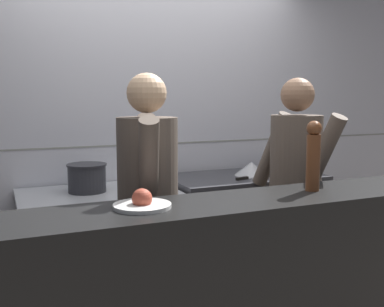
{
  "coord_description": "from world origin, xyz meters",
  "views": [
    {
      "loc": [
        -1.15,
        -2.11,
        1.52
      ],
      "look_at": [
        0.02,
        0.6,
        1.15
      ],
      "focal_mm": 42.0,
      "sensor_mm": 36.0,
      "label": 1
    }
  ],
  "objects_px": {
    "oven_range": "(100,253)",
    "chef_head_cook": "(148,206)",
    "chefs_knife": "(250,178)",
    "chef_sous": "(295,190)",
    "stock_pot": "(87,177)",
    "plated_dish_main": "(142,203)",
    "pepper_mill": "(313,154)",
    "mixing_bowl_steel": "(251,169)"
  },
  "relations": [
    {
      "from": "oven_range",
      "to": "chef_head_cook",
      "type": "xyz_separation_m",
      "value": [
        0.14,
        -0.68,
        0.48
      ]
    },
    {
      "from": "oven_range",
      "to": "chef_head_cook",
      "type": "relative_size",
      "value": 0.64
    },
    {
      "from": "chefs_knife",
      "to": "chef_head_cook",
      "type": "relative_size",
      "value": 0.21
    },
    {
      "from": "chef_sous",
      "to": "stock_pot",
      "type": "bearing_deg",
      "value": 134.93
    },
    {
      "from": "plated_dish_main",
      "to": "chef_sous",
      "type": "relative_size",
      "value": 0.16
    },
    {
      "from": "pepper_mill",
      "to": "chefs_knife",
      "type": "bearing_deg",
      "value": 77.72
    },
    {
      "from": "stock_pot",
      "to": "chefs_knife",
      "type": "height_order",
      "value": "stock_pot"
    },
    {
      "from": "chefs_knife",
      "to": "plated_dish_main",
      "type": "bearing_deg",
      "value": -139.53
    },
    {
      "from": "plated_dish_main",
      "to": "chef_sous",
      "type": "bearing_deg",
      "value": 22.58
    },
    {
      "from": "oven_range",
      "to": "plated_dish_main",
      "type": "relative_size",
      "value": 4.04
    },
    {
      "from": "oven_range",
      "to": "stock_pot",
      "type": "relative_size",
      "value": 3.92
    },
    {
      "from": "mixing_bowl_steel",
      "to": "pepper_mill",
      "type": "distance_m",
      "value": 1.18
    },
    {
      "from": "stock_pot",
      "to": "chef_head_cook",
      "type": "distance_m",
      "value": 0.75
    },
    {
      "from": "plated_dish_main",
      "to": "pepper_mill",
      "type": "relative_size",
      "value": 0.71
    },
    {
      "from": "mixing_bowl_steel",
      "to": "plated_dish_main",
      "type": "distance_m",
      "value": 1.66
    },
    {
      "from": "mixing_bowl_steel",
      "to": "chef_sous",
      "type": "relative_size",
      "value": 0.16
    },
    {
      "from": "stock_pot",
      "to": "chef_sous",
      "type": "relative_size",
      "value": 0.17
    },
    {
      "from": "stock_pot",
      "to": "oven_range",
      "type": "bearing_deg",
      "value": -33.0
    },
    {
      "from": "oven_range",
      "to": "plated_dish_main",
      "type": "xyz_separation_m",
      "value": [
        -0.04,
        -1.13,
        0.61
      ]
    },
    {
      "from": "plated_dish_main",
      "to": "mixing_bowl_steel",
      "type": "bearing_deg",
      "value": 41.89
    },
    {
      "from": "plated_dish_main",
      "to": "chef_head_cook",
      "type": "relative_size",
      "value": 0.16
    },
    {
      "from": "stock_pot",
      "to": "chefs_knife",
      "type": "distance_m",
      "value": 1.2
    },
    {
      "from": "stock_pot",
      "to": "chefs_knife",
      "type": "xyz_separation_m",
      "value": [
        1.19,
        -0.19,
        -0.06
      ]
    },
    {
      "from": "oven_range",
      "to": "chefs_knife",
      "type": "height_order",
      "value": "chefs_knife"
    },
    {
      "from": "mixing_bowl_steel",
      "to": "chefs_knife",
      "type": "xyz_separation_m",
      "value": [
        -0.08,
        -0.12,
        -0.05
      ]
    },
    {
      "from": "stock_pot",
      "to": "plated_dish_main",
      "type": "distance_m",
      "value": 1.18
    },
    {
      "from": "mixing_bowl_steel",
      "to": "chef_head_cook",
      "type": "height_order",
      "value": "chef_head_cook"
    },
    {
      "from": "plated_dish_main",
      "to": "chef_sous",
      "type": "height_order",
      "value": "chef_sous"
    },
    {
      "from": "stock_pot",
      "to": "mixing_bowl_steel",
      "type": "relative_size",
      "value": 1.02
    },
    {
      "from": "chef_head_cook",
      "to": "stock_pot",
      "type": "bearing_deg",
      "value": 121.69
    },
    {
      "from": "stock_pot",
      "to": "chef_sous",
      "type": "height_order",
      "value": "chef_sous"
    },
    {
      "from": "oven_range",
      "to": "plated_dish_main",
      "type": "bearing_deg",
      "value": -91.88
    },
    {
      "from": "oven_range",
      "to": "chefs_knife",
      "type": "relative_size",
      "value": 3.09
    },
    {
      "from": "oven_range",
      "to": "plated_dish_main",
      "type": "distance_m",
      "value": 1.29
    },
    {
      "from": "pepper_mill",
      "to": "chef_sous",
      "type": "relative_size",
      "value": 0.23
    },
    {
      "from": "stock_pot",
      "to": "plated_dish_main",
      "type": "height_order",
      "value": "plated_dish_main"
    },
    {
      "from": "oven_range",
      "to": "chefs_knife",
      "type": "distance_m",
      "value": 1.23
    },
    {
      "from": "chef_sous",
      "to": "oven_range",
      "type": "bearing_deg",
      "value": 135.18
    },
    {
      "from": "mixing_bowl_steel",
      "to": "chefs_knife",
      "type": "bearing_deg",
      "value": -123.54
    },
    {
      "from": "oven_range",
      "to": "pepper_mill",
      "type": "bearing_deg",
      "value": -51.47
    },
    {
      "from": "stock_pot",
      "to": "chef_sous",
      "type": "xyz_separation_m",
      "value": [
        1.23,
        -0.68,
        -0.06
      ]
    },
    {
      "from": "chef_sous",
      "to": "pepper_mill",
      "type": "bearing_deg",
      "value": -133.9
    }
  ]
}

